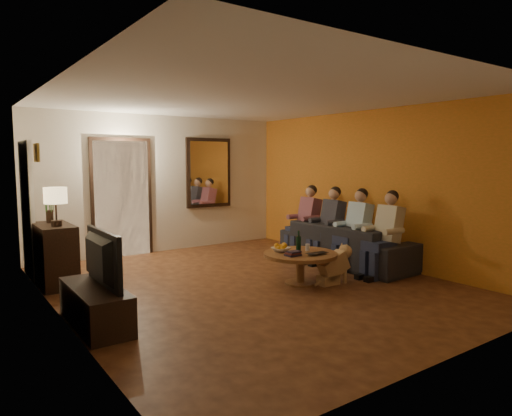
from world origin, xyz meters
TOP-DOWN VIEW (x-y plane):
  - floor at (0.00, 0.00)m, footprint 5.00×6.00m
  - ceiling at (0.00, 0.00)m, footprint 5.00×6.00m
  - back_wall at (0.00, 3.00)m, footprint 5.00×0.02m
  - front_wall at (0.00, -3.00)m, footprint 5.00×0.02m
  - left_wall at (-2.50, 0.00)m, footprint 0.02×6.00m
  - right_wall at (2.50, 0.00)m, footprint 0.02×6.00m
  - orange_accent at (2.49, 0.00)m, footprint 0.01×6.00m
  - kitchen_doorway at (-0.80, 2.98)m, footprint 1.00×0.06m
  - door_trim at (-0.80, 2.97)m, footprint 1.12×0.04m
  - fridge_glimpse at (-0.55, 2.98)m, footprint 0.45×0.03m
  - mirror_frame at (1.00, 2.96)m, footprint 1.00×0.05m
  - mirror_glass at (1.00, 2.93)m, footprint 0.86×0.02m
  - white_door at (-2.46, 2.30)m, footprint 0.06×0.85m
  - framed_art at (-2.47, 1.30)m, footprint 0.03×0.28m
  - art_canvas at (-2.46, 1.30)m, footprint 0.01×0.22m
  - dresser at (-2.25, 1.60)m, footprint 0.45×0.97m
  - table_lamp at (-2.25, 1.38)m, footprint 0.30×0.30m
  - flower_vase at (-2.25, 1.82)m, footprint 0.14×0.14m
  - tv_stand at (-2.25, -0.35)m, footprint 0.45×1.27m
  - tv at (-2.25, -0.35)m, footprint 1.03×0.14m
  - sofa at (2.05, 0.13)m, footprint 2.41×1.01m
  - person_a at (1.95, -0.77)m, footprint 0.60×0.40m
  - person_b at (1.95, -0.17)m, footprint 0.60×0.40m
  - person_c at (1.95, 0.43)m, footprint 0.60×0.40m
  - person_d at (1.95, 1.03)m, footprint 0.60×0.40m
  - dog at (1.00, -0.62)m, footprint 0.57×0.25m
  - coffee_table at (0.61, -0.35)m, footprint 1.20×1.20m
  - bowl at (0.43, -0.13)m, footprint 0.26×0.26m
  - oranges at (0.43, -0.13)m, footprint 0.20×0.20m
  - wine_bottle at (0.66, -0.25)m, footprint 0.07×0.07m
  - wine_glass at (0.79, -0.30)m, footprint 0.06×0.06m
  - book_stack at (0.39, -0.45)m, footprint 0.20×0.15m
  - laptop at (0.71, -0.63)m, footprint 0.34×0.22m

SIDE VIEW (x-z plane):
  - floor at x=0.00m, z-range -0.01..0.01m
  - tv_stand at x=-2.25m, z-range 0.00..0.42m
  - coffee_table at x=0.61m, z-range 0.00..0.45m
  - dog at x=1.00m, z-range 0.00..0.56m
  - sofa at x=2.05m, z-range 0.00..0.70m
  - dresser at x=-2.25m, z-range 0.00..0.86m
  - laptop at x=0.71m, z-range 0.45..0.48m
  - bowl at x=0.43m, z-range 0.45..0.51m
  - book_stack at x=0.39m, z-range 0.45..0.52m
  - wine_glass at x=0.79m, z-range 0.45..0.55m
  - oranges at x=0.43m, z-range 0.51..0.59m
  - person_a at x=1.95m, z-range 0.00..1.20m
  - person_b at x=1.95m, z-range 0.00..1.20m
  - person_c at x=1.95m, z-range 0.00..1.20m
  - person_d at x=1.95m, z-range 0.00..1.20m
  - wine_bottle at x=0.66m, z-range 0.45..0.76m
  - tv at x=-2.25m, z-range 0.42..1.02m
  - fridge_glimpse at x=-0.55m, z-range 0.05..1.75m
  - white_door at x=-2.46m, z-range 0.00..2.04m
  - kitchen_doorway at x=-0.80m, z-range 0.00..2.10m
  - door_trim at x=-0.80m, z-range -0.06..2.16m
  - flower_vase at x=-2.25m, z-range 0.86..1.30m
  - table_lamp at x=-2.25m, z-range 0.86..1.40m
  - back_wall at x=0.00m, z-range 0.00..2.60m
  - front_wall at x=0.00m, z-range 0.00..2.60m
  - left_wall at x=-2.50m, z-range 0.00..2.60m
  - right_wall at x=2.50m, z-range 0.00..2.60m
  - orange_accent at x=2.49m, z-range 0.00..2.60m
  - mirror_frame at x=1.00m, z-range 0.80..2.20m
  - mirror_glass at x=1.00m, z-range 0.87..2.13m
  - framed_art at x=-2.47m, z-range 1.73..1.97m
  - art_canvas at x=-2.46m, z-range 1.76..1.94m
  - ceiling at x=0.00m, z-range 2.60..2.60m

